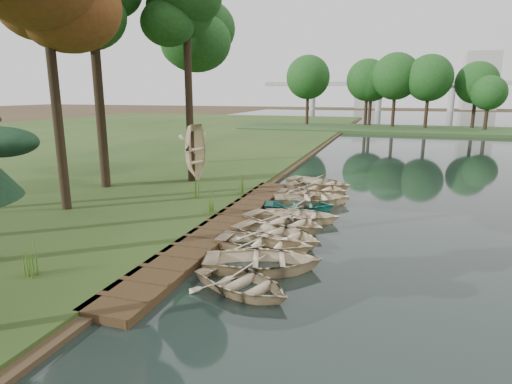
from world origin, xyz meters
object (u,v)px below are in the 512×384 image
(boardwalk, at_px, (224,225))
(stored_rowboat, at_px, (197,176))
(rowboat_1, at_px, (263,259))
(rowboat_2, at_px, (264,240))
(rowboat_0, at_px, (243,281))

(boardwalk, relative_size, stored_rowboat, 4.68)
(rowboat_1, height_order, stored_rowboat, stored_rowboat)
(rowboat_2, relative_size, stored_rowboat, 1.03)
(rowboat_0, bearing_deg, stored_rowboat, 53.14)
(rowboat_1, bearing_deg, rowboat_0, 159.36)
(rowboat_2, bearing_deg, boardwalk, 51.70)
(rowboat_2, bearing_deg, rowboat_1, -161.94)
(boardwalk, bearing_deg, stored_rowboat, 122.87)
(rowboat_1, bearing_deg, boardwalk, 20.98)
(rowboat_0, height_order, rowboat_2, rowboat_2)
(boardwalk, distance_m, stored_rowboat, 8.48)
(stored_rowboat, bearing_deg, rowboat_2, -129.45)
(stored_rowboat, bearing_deg, rowboat_1, -132.25)
(rowboat_0, bearing_deg, boardwalk, 49.71)
(rowboat_0, relative_size, stored_rowboat, 0.91)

